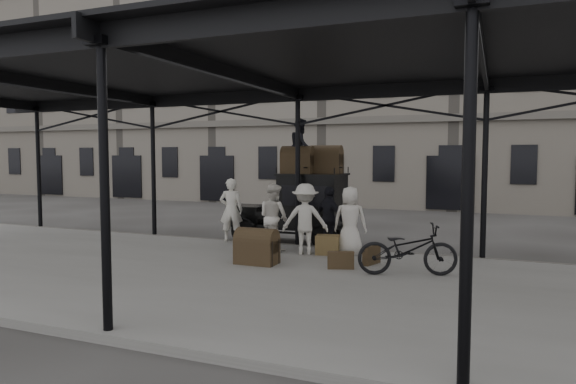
# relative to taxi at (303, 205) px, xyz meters

# --- Properties ---
(ground) EXTENTS (120.00, 120.00, 0.00)m
(ground) POSITION_rel_taxi_xyz_m (0.20, -2.96, -1.20)
(ground) COLOR #383533
(ground) RESTS_ON ground
(platform) EXTENTS (28.00, 8.00, 0.15)m
(platform) POSITION_rel_taxi_xyz_m (0.20, -4.96, -1.13)
(platform) COLOR slate
(platform) RESTS_ON ground
(canopy) EXTENTS (22.50, 9.00, 4.74)m
(canopy) POSITION_rel_taxi_xyz_m (0.20, -4.68, 3.39)
(canopy) COLOR black
(canopy) RESTS_ON ground
(building_frontage) EXTENTS (64.00, 8.00, 14.00)m
(building_frontage) POSITION_rel_taxi_xyz_m (0.20, 15.04, 5.80)
(building_frontage) COLOR slate
(building_frontage) RESTS_ON ground
(taxi) EXTENTS (3.65, 1.55, 2.18)m
(taxi) POSITION_rel_taxi_xyz_m (0.00, 0.00, 0.00)
(taxi) COLOR black
(taxi) RESTS_ON ground
(porter_left) EXTENTS (0.80, 0.66, 1.90)m
(porter_left) POSITION_rel_taxi_xyz_m (-1.86, -1.16, -0.11)
(porter_left) COLOR silver
(porter_left) RESTS_ON platform
(porter_midleft) EXTENTS (1.09, 1.00, 1.82)m
(porter_midleft) POSITION_rel_taxi_xyz_m (-0.09, -2.02, -0.15)
(porter_midleft) COLOR silver
(porter_midleft) RESTS_ON platform
(porter_centre) EXTENTS (0.92, 0.66, 1.77)m
(porter_centre) POSITION_rel_taxi_xyz_m (1.96, -1.73, -0.17)
(porter_centre) COLOR beige
(porter_centre) RESTS_ON platform
(porter_official) EXTENTS (1.09, 0.88, 1.73)m
(porter_official) POSITION_rel_taxi_xyz_m (1.27, -1.31, -0.19)
(porter_official) COLOR black
(porter_official) RESTS_ON platform
(porter_right) EXTENTS (1.34, 1.00, 1.85)m
(porter_right) POSITION_rel_taxi_xyz_m (0.89, -2.21, -0.13)
(porter_right) COLOR beige
(porter_right) RESTS_ON platform
(bicycle) EXTENTS (2.25, 1.39, 1.12)m
(bicycle) POSITION_rel_taxi_xyz_m (3.74, -3.55, -0.49)
(bicycle) COLOR black
(bicycle) RESTS_ON platform
(porter_roof) EXTENTS (0.82, 0.95, 1.66)m
(porter_roof) POSITION_rel_taxi_xyz_m (-0.03, -0.10, 1.81)
(porter_roof) COLOR black
(porter_roof) RESTS_ON taxi
(steamer_trunk_roof_near) EXTENTS (0.98, 0.63, 0.69)m
(steamer_trunk_roof_near) POSITION_rel_taxi_xyz_m (-0.08, -0.25, 1.32)
(steamer_trunk_roof_near) COLOR #3F311D
(steamer_trunk_roof_near) RESTS_ON taxi
(steamer_trunk_roof_far) EXTENTS (0.97, 0.60, 0.71)m
(steamer_trunk_roof_far) POSITION_rel_taxi_xyz_m (0.67, 0.20, 1.33)
(steamer_trunk_roof_far) COLOR #3F311D
(steamer_trunk_roof_far) RESTS_ON taxi
(steamer_trunk_platform) EXTENTS (0.98, 0.60, 0.71)m
(steamer_trunk_platform) POSITION_rel_taxi_xyz_m (0.23, -3.74, -0.70)
(steamer_trunk_platform) COLOR #3F311D
(steamer_trunk_platform) RESTS_ON platform
(wicker_hamper) EXTENTS (0.67, 0.55, 0.50)m
(wicker_hamper) POSITION_rel_taxi_xyz_m (1.44, -1.99, -0.80)
(wicker_hamper) COLOR brown
(wicker_hamper) RESTS_ON platform
(suitcase_upright) EXTENTS (0.32, 0.62, 0.45)m
(suitcase_upright) POSITION_rel_taxi_xyz_m (2.78, -2.76, -0.83)
(suitcase_upright) COLOR #3F311D
(suitcase_upright) RESTS_ON platform
(suitcase_flat) EXTENTS (0.62, 0.35, 0.40)m
(suitcase_flat) POSITION_rel_taxi_xyz_m (2.25, -3.53, -0.85)
(suitcase_flat) COLOR #3F311D
(suitcase_flat) RESTS_ON platform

